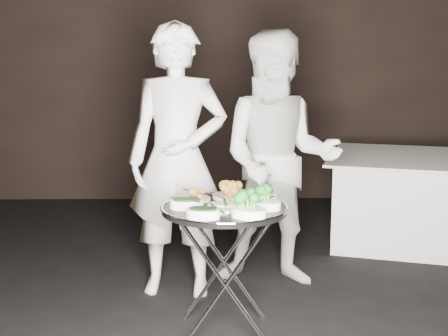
{
  "coord_description": "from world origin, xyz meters",
  "views": [
    {
      "loc": [
        0.14,
        -3.35,
        1.6
      ],
      "look_at": [
        0.22,
        0.21,
        0.95
      ],
      "focal_mm": 50.0,
      "sensor_mm": 36.0,
      "label": 1
    }
  ],
  "objects_px": {
    "waiter_left": "(177,160)",
    "waiter_right": "(279,160)",
    "serving_tray": "(225,208)",
    "dining_table": "(408,199)",
    "tray_stand": "(225,265)"
  },
  "relations": [
    {
      "from": "tray_stand",
      "to": "waiter_left",
      "type": "bearing_deg",
      "value": 114.2
    },
    {
      "from": "waiter_left",
      "to": "waiter_right",
      "type": "distance_m",
      "value": 0.71
    },
    {
      "from": "tray_stand",
      "to": "waiter_right",
      "type": "bearing_deg",
      "value": 64.25
    },
    {
      "from": "serving_tray",
      "to": "waiter_left",
      "type": "xyz_separation_m",
      "value": [
        -0.3,
        0.66,
        0.16
      ]
    },
    {
      "from": "dining_table",
      "to": "waiter_right",
      "type": "bearing_deg",
      "value": -141.6
    },
    {
      "from": "tray_stand",
      "to": "serving_tray",
      "type": "relative_size",
      "value": 1.02
    },
    {
      "from": "tray_stand",
      "to": "waiter_left",
      "type": "xyz_separation_m",
      "value": [
        -0.3,
        0.66,
        0.49
      ]
    },
    {
      "from": "serving_tray",
      "to": "waiter_right",
      "type": "relative_size",
      "value": 0.41
    },
    {
      "from": "waiter_left",
      "to": "waiter_right",
      "type": "xyz_separation_m",
      "value": [
        0.69,
        0.15,
        -0.02
      ]
    },
    {
      "from": "tray_stand",
      "to": "waiter_left",
      "type": "relative_size",
      "value": 0.41
    },
    {
      "from": "serving_tray",
      "to": "tray_stand",
      "type": "bearing_deg",
      "value": -45.0
    },
    {
      "from": "tray_stand",
      "to": "waiter_right",
      "type": "xyz_separation_m",
      "value": [
        0.39,
        0.81,
        0.47
      ]
    },
    {
      "from": "tray_stand",
      "to": "serving_tray",
      "type": "distance_m",
      "value": 0.33
    },
    {
      "from": "tray_stand",
      "to": "serving_tray",
      "type": "xyz_separation_m",
      "value": [
        -0.0,
        0.0,
        0.33
      ]
    },
    {
      "from": "serving_tray",
      "to": "waiter_left",
      "type": "distance_m",
      "value": 0.74
    }
  ]
}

